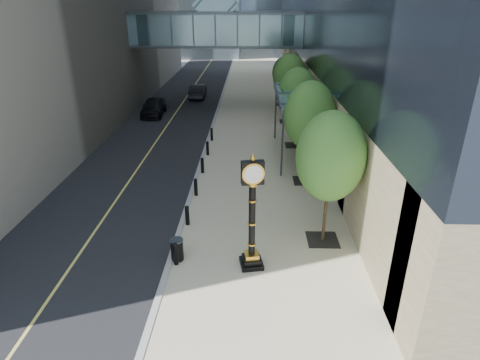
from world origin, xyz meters
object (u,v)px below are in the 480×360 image
trash_bin (177,250)px  car_near (154,107)px  street_clock (252,221)px  pedestrian (322,180)px  car_far (198,91)px

trash_bin → car_near: (-6.20, 23.23, 0.32)m
car_near → trash_bin: bearing=-77.3°
street_clock → trash_bin: bearing=163.5°
trash_bin → car_near: bearing=104.9°
car_near → pedestrian: bearing=-54.5°
trash_bin → car_far: bearing=95.4°
trash_bin → car_far: (-2.94, 30.84, 0.26)m
street_clock → pedestrian: bearing=49.7°
pedestrian → car_far: 26.49m
trash_bin → car_far: car_far is taller
trash_bin → pedestrian: size_ratio=0.49×
street_clock → pedestrian: 7.72m
pedestrian → car_near: pedestrian is taller
trash_bin → pedestrian: pedestrian is taller
trash_bin → car_near: size_ratio=0.19×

